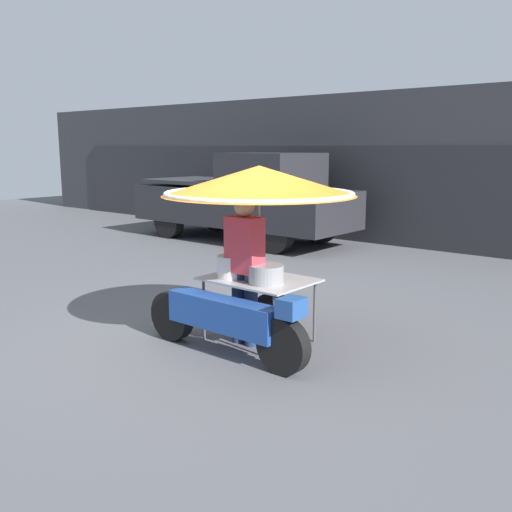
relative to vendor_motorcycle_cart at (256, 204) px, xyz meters
The scene contains 5 objects.
ground_plane 1.55m from the vendor_motorcycle_cart, 136.47° to the right, with size 36.00×36.00×0.00m, color #56565B.
shopfront_building 7.59m from the vendor_motorcycle_cart, 92.43° to the left, with size 28.00×2.06×3.22m.
vendor_motorcycle_cart is the anchor object (origin of this frame).
vendor_person 0.62m from the vendor_motorcycle_cart, 122.94° to the right, with size 0.38×0.22×1.57m.
pickup_truck 6.72m from the vendor_motorcycle_cart, 131.42° to the left, with size 5.15×1.85×1.94m.
Camera 1 is at (4.05, -4.18, 2.06)m, focal length 40.00 mm.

